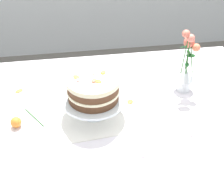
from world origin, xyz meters
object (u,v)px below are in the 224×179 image
cake_stand (94,101)px  flower_vase (186,69)px  layer_cake (93,88)px  dining_table (124,126)px  fallen_rose (17,122)px

cake_stand → flower_vase: 0.49m
flower_vase → layer_cake: bearing=-163.4°
dining_table → fallen_rose: 0.51m
dining_table → fallen_rose: (-0.49, -0.03, 0.12)m
dining_table → flower_vase: 0.41m
cake_stand → flower_vase: size_ratio=0.87×
fallen_rose → flower_vase: bearing=11.4°
dining_table → fallen_rose: bearing=-176.4°
fallen_rose → dining_table: bearing=3.6°
cake_stand → layer_cake: (-0.00, 0.00, 0.07)m
layer_cake → flower_vase: flower_vase is taller
layer_cake → fallen_rose: (-0.35, -0.03, -0.13)m
cake_stand → fallen_rose: (-0.35, -0.03, -0.06)m
cake_stand → fallen_rose: 0.35m
cake_stand → fallen_rose: bearing=-175.8°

